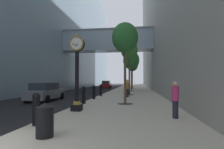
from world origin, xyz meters
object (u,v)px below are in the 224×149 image
at_px(street_clock, 77,68).
at_px(bollard_fourth, 94,92).
at_px(bollard_nearest, 36,108).
at_px(street_tree_mid_far, 131,60).
at_px(pedestrian_walking, 127,88).
at_px(car_red_near, 106,84).
at_px(street_tree_mid_near, 129,51).
at_px(bollard_fifth, 101,90).
at_px(street_tree_far, 132,65).
at_px(bollard_third, 84,95).
at_px(trash_bin, 45,119).
at_px(car_grey_mid, 45,92).
at_px(pedestrian_by_clock, 175,99).
at_px(street_tree_near, 125,38).

height_order(street_clock, bollard_fourth, street_clock).
xyz_separation_m(bollard_nearest, street_tree_mid_far, (3.00, 21.81, 4.14)).
distance_m(bollard_nearest, pedestrian_walking, 11.94).
height_order(street_tree_mid_far, car_red_near, street_tree_mid_far).
xyz_separation_m(street_tree_mid_near, pedestrian_walking, (-0.09, -2.60, -4.15)).
relative_size(bollard_fifth, street_tree_far, 0.21).
relative_size(bollard_third, trash_bin, 1.19).
distance_m(street_clock, bollard_third, 3.43).
xyz_separation_m(bollard_nearest, car_grey_mid, (-4.30, 8.69, -0.02)).
relative_size(street_tree_mid_far, trash_bin, 5.99).
xyz_separation_m(pedestrian_walking, car_grey_mid, (-7.21, -2.88, -0.31)).
relative_size(trash_bin, car_red_near, 0.24).
bearing_deg(car_red_near, street_tree_mid_near, -72.86).
distance_m(street_clock, pedestrian_by_clock, 5.46).
bearing_deg(street_clock, pedestrian_walking, 73.58).
height_order(street_clock, car_red_near, street_clock).
height_order(street_clock, street_tree_mid_near, street_tree_mid_near).
height_order(street_tree_far, car_red_near, street_tree_far).
bearing_deg(pedestrian_by_clock, street_tree_mid_far, 97.41).
distance_m(street_tree_near, street_tree_far, 22.92).
height_order(pedestrian_walking, pedestrian_by_clock, pedestrian_walking).
bearing_deg(car_red_near, street_tree_near, -77.52).
relative_size(bollard_nearest, street_tree_far, 0.21).
xyz_separation_m(bollard_nearest, bollard_fifth, (0.00, 12.46, 0.00)).
distance_m(street_clock, street_tree_mid_far, 18.83).
relative_size(street_tree_mid_far, pedestrian_by_clock, 3.76).
distance_m(street_tree_mid_near, car_grey_mid, 10.16).
height_order(bollard_fifth, street_tree_mid_near, street_tree_mid_near).
height_order(bollard_third, pedestrian_walking, pedestrian_walking).
bearing_deg(street_tree_near, car_grey_mid, 163.52).
bearing_deg(street_tree_mid_far, street_tree_mid_near, -90.00).
bearing_deg(bollard_fourth, street_tree_mid_far, 76.48).
bearing_deg(bollard_nearest, car_red_near, 95.09).
bearing_deg(bollard_third, street_tree_mid_near, 69.33).
xyz_separation_m(bollard_fifth, car_red_near, (-2.99, 21.15, 0.01)).
distance_m(bollard_fourth, bollard_fifth, 3.11).
distance_m(bollard_third, pedestrian_by_clock, 6.97).
bearing_deg(street_tree_mid_far, pedestrian_by_clock, -82.59).
height_order(trash_bin, pedestrian_by_clock, pedestrian_by_clock).
distance_m(bollard_fourth, trash_bin, 10.68).
height_order(street_clock, street_tree_mid_far, street_tree_mid_far).
bearing_deg(car_grey_mid, street_tree_mid_far, 60.91).
distance_m(street_tree_mid_far, trash_bin, 23.57).
height_order(bollard_fifth, car_red_near, car_red_near).
bearing_deg(street_tree_mid_near, street_clock, -103.06).
distance_m(bollard_nearest, street_tree_mid_near, 15.15).
relative_size(bollard_nearest, car_red_near, 0.29).
distance_m(bollard_nearest, street_tree_mid_far, 22.40).
relative_size(street_tree_mid_near, street_tree_far, 1.04).
height_order(street_tree_near, street_tree_far, street_tree_far).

